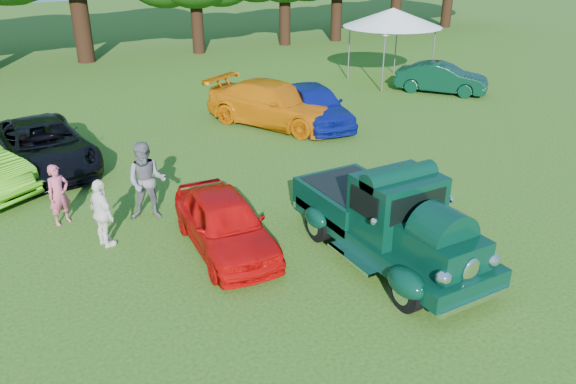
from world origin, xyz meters
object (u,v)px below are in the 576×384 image
back_car_orange (275,104)px  back_car_green (441,78)px  spectator_pink (59,195)px  spectator_white (102,214)px  hero_pickup (388,221)px  back_car_blue (314,105)px  spectator_grey (147,181)px  red_convertible (225,223)px  back_car_black (43,145)px  canopy_tent (393,18)px

back_car_orange → back_car_green: bearing=-24.4°
spectator_pink → spectator_white: 1.77m
back_car_orange → spectator_pink: size_ratio=3.56×
hero_pickup → back_car_blue: (3.69, 8.89, -0.11)m
spectator_grey → back_car_green: bearing=47.5°
spectator_pink → spectator_grey: (1.94, -0.78, 0.23)m
spectator_grey → hero_pickup: bearing=-21.4°
spectator_pink → spectator_grey: 2.10m
hero_pickup → red_convertible: 3.56m
back_car_black → spectator_grey: 5.16m
hero_pickup → back_car_black: bearing=121.6°
back_car_black → spectator_pink: size_ratio=3.38×
hero_pickup → spectator_grey: size_ratio=2.59×
spectator_white → spectator_pink: bearing=7.1°
back_car_black → back_car_green: (16.84, 0.91, -0.06)m
back_car_black → canopy_tent: size_ratio=1.08×
hero_pickup → red_convertible: bearing=144.8°
hero_pickup → back_car_green: 15.08m
hero_pickup → back_car_green: (11.18, 10.12, -0.21)m
back_car_orange → spectator_grey: 8.23m
back_car_black → back_car_orange: (8.10, 0.37, 0.07)m
back_car_black → canopy_tent: canopy_tent is taller
spectator_pink → spectator_white: bearing=-89.5°
canopy_tent → back_car_orange: bearing=-157.5°
red_convertible → back_car_blue: size_ratio=0.86×
spectator_grey → back_car_blue: bearing=57.4°
spectator_pink → back_car_black: bearing=65.9°
red_convertible → spectator_white: (-2.31, 1.47, 0.15)m
spectator_pink → spectator_grey: bearing=-43.3°
back_car_blue → canopy_tent: 8.16m
hero_pickup → canopy_tent: canopy_tent is taller
red_convertible → back_car_green: back_car_green is taller
hero_pickup → spectator_grey: (-3.92, 4.37, 0.12)m
back_car_green → spectator_grey: (-15.10, -5.75, 0.33)m
back_car_orange → canopy_tent: (8.00, 3.31, 2.20)m
hero_pickup → red_convertible: size_ratio=1.34×
spectator_grey → spectator_white: bearing=-119.6°
spectator_pink → canopy_tent: 18.18m
back_car_orange → canopy_tent: size_ratio=1.13×
red_convertible → spectator_grey: spectator_grey is taller
back_car_black → hero_pickup: bearing=-64.1°
spectator_pink → back_car_green: bearing=-5.0°
hero_pickup → back_car_black: size_ratio=1.00×
spectator_pink → spectator_white: (0.65, -1.64, 0.04)m
back_car_blue → spectator_grey: 8.86m
canopy_tent → back_car_green: bearing=-75.1°
back_car_green → spectator_white: (-16.38, -6.61, 0.15)m
back_car_green → spectator_white: 17.67m
back_car_blue → spectator_grey: spectator_grey is taller
spectator_grey → canopy_tent: canopy_tent is taller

